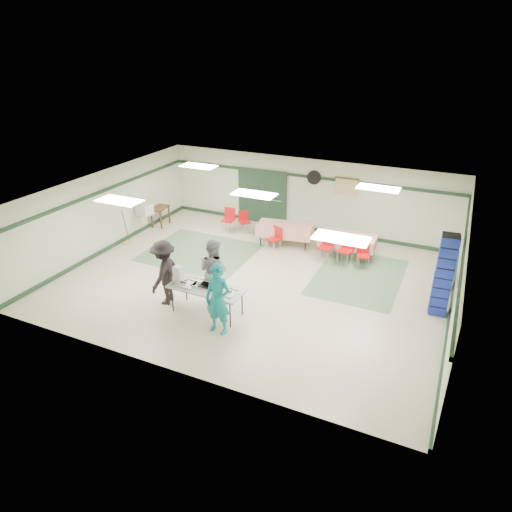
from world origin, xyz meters
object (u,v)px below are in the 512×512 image
at_px(chair_a, 347,247).
at_px(printer_table, 160,210).
at_px(volunteer_teal, 218,299).
at_px(chair_d, 276,236).
at_px(dining_table_b, 285,230).
at_px(volunteer_grey, 214,271).
at_px(chair_loose_b, 229,217).
at_px(chair_loose_a, 244,219).
at_px(chair_b, 326,244).
at_px(crate_stack_blue_b, 440,292).
at_px(dining_table_a, 347,240).
at_px(serving_table, 206,289).
at_px(broom, 125,226).
at_px(crate_stack_blue_a, 444,275).
at_px(crate_stack_red, 445,268).
at_px(chair_c, 363,253).
at_px(volunteer_dark, 164,272).
at_px(office_printer, 145,209).

bearing_deg(chair_a, printer_table, -169.45).
distance_m(volunteer_teal, chair_d, 5.06).
bearing_deg(dining_table_b, volunteer_grey, -103.45).
distance_m(volunteer_teal, chair_loose_b, 6.53).
height_order(chair_d, chair_loose_a, chair_d).
distance_m(chair_b, chair_loose_a, 3.62).
xyz_separation_m(crate_stack_blue_b, printer_table, (-10.30, 2.10, 0.01)).
relative_size(dining_table_a, chair_d, 2.18).
xyz_separation_m(dining_table_b, chair_b, (1.66, -0.56, -0.02)).
bearing_deg(serving_table, volunteer_teal, -40.70).
relative_size(volunteer_grey, broom, 1.48).
relative_size(volunteer_teal, crate_stack_blue_a, 0.83).
relative_size(chair_b, crate_stack_blue_b, 0.73).
bearing_deg(crate_stack_red, chair_loose_b, 170.83).
xyz_separation_m(dining_table_b, broom, (-5.10, -2.22, 0.07)).
height_order(chair_c, broom, broom).
xyz_separation_m(chair_a, crate_stack_red, (2.95, -0.38, 0.08)).
relative_size(chair_loose_b, broom, 0.73).
xyz_separation_m(chair_d, crate_stack_blue_b, (5.39, -1.83, 0.10)).
xyz_separation_m(serving_table, dining_table_b, (0.22, 4.98, -0.15)).
distance_m(volunteer_grey, dining_table_b, 4.37).
height_order(dining_table_b, crate_stack_blue_a, crate_stack_blue_a).
distance_m(serving_table, chair_loose_b, 5.68).
height_order(volunteer_grey, volunteer_dark, volunteer_grey).
distance_m(volunteer_dark, office_printer, 5.14).
bearing_deg(printer_table, chair_a, -7.64).
xyz_separation_m(volunteer_grey, office_printer, (-4.66, 3.14, 0.03)).
relative_size(dining_table_b, chair_c, 2.52).
bearing_deg(chair_loose_b, broom, -141.48).
height_order(chair_c, chair_loose_b, chair_loose_b).
height_order(serving_table, dining_table_b, dining_table_b).
distance_m(volunteer_grey, crate_stack_blue_b, 5.97).
distance_m(volunteer_teal, crate_stack_blue_b, 5.78).
height_order(chair_b, chair_d, chair_b).
xyz_separation_m(volunteer_dark, chair_loose_b, (-0.84, 5.25, -0.35)).
bearing_deg(chair_a, chair_d, -167.17).
distance_m(chair_a, chair_c, 0.54).
bearing_deg(crate_stack_blue_a, dining_table_a, 141.77).
relative_size(crate_stack_blue_a, crate_stack_red, 1.73).
xyz_separation_m(chair_loose_a, chair_loose_b, (-0.54, -0.17, 0.06)).
relative_size(dining_table_a, chair_c, 2.31).
distance_m(dining_table_b, chair_loose_b, 2.37).
relative_size(chair_b, chair_d, 1.06).
distance_m(chair_b, crate_stack_red, 3.64).
bearing_deg(chair_loose_a, printer_table, 149.58).
xyz_separation_m(chair_loose_a, crate_stack_blue_a, (7.09, -2.88, 0.62)).
relative_size(serving_table, chair_loose_a, 2.48).
relative_size(volunteer_dark, chair_c, 2.28).
xyz_separation_m(serving_table, dining_table_a, (2.42, 4.98, -0.15)).
bearing_deg(office_printer, volunteer_teal, -30.31).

